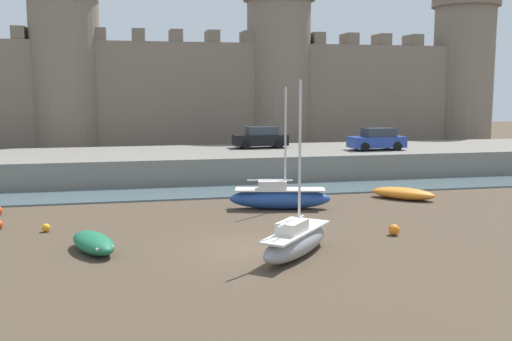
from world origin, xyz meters
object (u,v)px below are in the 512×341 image
Objects in this scene: mooring_buoy_near_channel at (46,228)px; car_quay_east at (261,138)px; sailboat_foreground_left at (296,241)px; sailboat_near_channel_right at (279,197)px; mooring_buoy_near_shore at (394,230)px; rowboat_near_channel_left at (403,193)px; rowboat_midflat_right at (93,242)px; car_quay_centre_west at (377,139)px.

mooring_buoy_near_channel is 0.09× the size of car_quay_east.
sailboat_foreground_left reaches higher than mooring_buoy_near_channel.
sailboat_near_channel_right is 7.41m from mooring_buoy_near_shore.
rowboat_near_channel_left reaches higher than mooring_buoy_near_shore.
rowboat_midflat_right is at bearing -118.35° from car_quay_east.
sailboat_foreground_left is at bearing -100.62° from sailboat_near_channel_right.
rowboat_midflat_right is 0.51× the size of sailboat_foreground_left.
rowboat_midflat_right is 7.05× the size of mooring_buoy_near_shore.
mooring_buoy_near_shore is (-4.21, -7.77, -0.11)m from rowboat_near_channel_left.
mooring_buoy_near_channel is at bearing -168.24° from rowboat_near_channel_left.
rowboat_near_channel_left reaches higher than mooring_buoy_near_channel.
car_quay_east is (3.94, 23.37, 1.95)m from sailboat_foreground_left.
sailboat_foreground_left is at bearing -99.56° from car_quay_east.
rowboat_near_channel_left is at bearing 47.27° from sailboat_foreground_left.
sailboat_foreground_left is 1.60× the size of car_quay_east.
mooring_buoy_near_shore is 0.12× the size of car_quay_centre_west.
car_quay_east is at bearing 51.79° from mooring_buoy_near_channel.
mooring_buoy_near_channel is (-11.33, -2.75, -0.44)m from sailboat_near_channel_right.
sailboat_foreground_left reaches higher than rowboat_midflat_right.
rowboat_midflat_right is 8.99× the size of mooring_buoy_near_channel.
rowboat_midflat_right is 12.51m from mooring_buoy_near_shore.
car_quay_centre_west is (2.73, 9.99, 2.20)m from rowboat_near_channel_left.
sailboat_near_channel_right is 15.34m from car_quay_centre_west.
mooring_buoy_near_shore reaches higher than mooring_buoy_near_channel.
mooring_buoy_near_shore is 1.27× the size of mooring_buoy_near_channel.
mooring_buoy_near_shore is at bearing -87.00° from car_quay_east.
sailboat_foreground_left reaches higher than car_quay_east.
mooring_buoy_near_shore is at bearing 24.06° from sailboat_foreground_left.
car_quay_centre_west reaches higher than mooring_buoy_near_shore.
car_quay_centre_west is (19.46, 17.77, 2.16)m from rowboat_midflat_right.
car_quay_centre_west and car_quay_east have the same top height.
rowboat_near_channel_left is 19.34m from mooring_buoy_near_channel.
sailboat_near_channel_right reaches higher than car_quay_east.
rowboat_near_channel_left is (16.72, 7.79, -0.04)m from rowboat_midflat_right.
sailboat_near_channel_right is at bearing 13.65° from mooring_buoy_near_channel.
sailboat_foreground_left reaches higher than mooring_buoy_near_shore.
car_quay_centre_west is at bearing 68.63° from mooring_buoy_near_shore.
mooring_buoy_near_channel is at bearing -128.21° from car_quay_east.
car_quay_east is (-1.11, 21.12, 2.31)m from mooring_buoy_near_shore.
sailboat_near_channel_right is 1.54× the size of car_quay_centre_west.
mooring_buoy_near_shore is (3.39, -6.58, -0.39)m from sailboat_near_channel_right.
car_quay_centre_west is at bearing 59.07° from sailboat_foreground_left.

